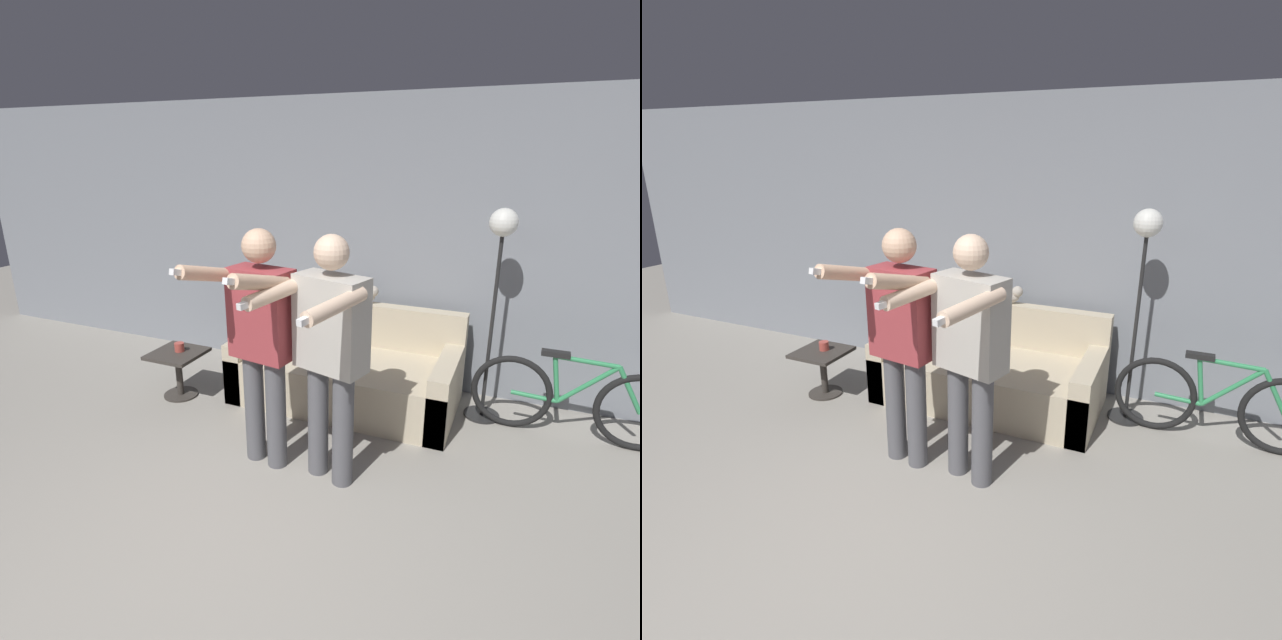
% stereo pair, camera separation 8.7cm
% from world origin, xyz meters
% --- Properties ---
extents(ground_plane, '(16.00, 16.00, 0.00)m').
position_xyz_m(ground_plane, '(0.00, 0.00, 0.00)').
color(ground_plane, gray).
extents(wall_back, '(10.00, 0.05, 2.60)m').
position_xyz_m(wall_back, '(0.00, 3.00, 1.30)').
color(wall_back, gray).
rests_on(wall_back, ground_plane).
extents(couch, '(1.92, 0.95, 0.81)m').
position_xyz_m(couch, '(-0.03, 2.42, 0.26)').
color(couch, beige).
rests_on(couch, ground_plane).
extents(person_left, '(0.56, 0.72, 1.67)m').
position_xyz_m(person_left, '(-0.24, 1.29, 0.97)').
color(person_left, '#56565B').
rests_on(person_left, ground_plane).
extents(person_right, '(0.64, 0.77, 1.67)m').
position_xyz_m(person_right, '(0.25, 1.29, 0.97)').
color(person_right, '#56565B').
rests_on(person_right, ground_plane).
extents(cat, '(0.40, 0.11, 0.17)m').
position_xyz_m(cat, '(-0.02, 2.79, 0.88)').
color(cat, '#B7AD9E').
rests_on(cat, couch).
extents(floor_lamp, '(0.29, 0.29, 1.73)m').
position_xyz_m(floor_lamp, '(1.13, 2.57, 1.31)').
color(floor_lamp, black).
rests_on(floor_lamp, ground_plane).
extents(side_table, '(0.44, 0.44, 0.43)m').
position_xyz_m(side_table, '(-1.45, 1.89, 0.31)').
color(side_table, '#38332D').
rests_on(side_table, ground_plane).
extents(cup, '(0.09, 0.09, 0.08)m').
position_xyz_m(cup, '(-1.44, 1.92, 0.47)').
color(cup, '#B7473D').
rests_on(cup, side_table).
extents(bicycle, '(1.50, 0.07, 0.70)m').
position_xyz_m(bicycle, '(1.78, 2.49, 0.32)').
color(bicycle, black).
rests_on(bicycle, ground_plane).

